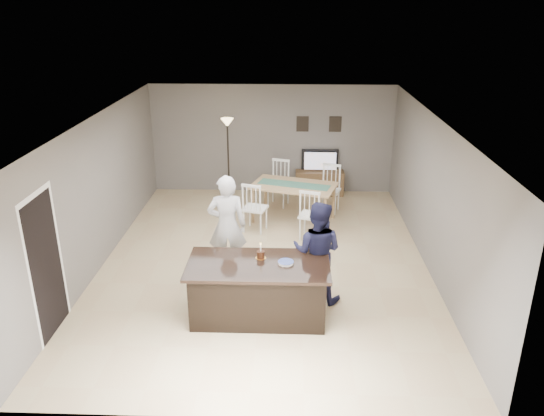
{
  "coord_description": "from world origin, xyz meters",
  "views": [
    {
      "loc": [
        0.46,
        -8.87,
        4.6
      ],
      "look_at": [
        0.15,
        -0.3,
        1.21
      ],
      "focal_mm": 35.0,
      "sensor_mm": 36.0,
      "label": 1
    }
  ],
  "objects_px": {
    "floor_lamp": "(228,137)",
    "television": "(320,160)",
    "woman": "(227,226)",
    "plate_stack": "(286,262)",
    "man": "(317,252)",
    "kitchen_island": "(259,290)",
    "tv_console": "(319,183)",
    "birthday_cake": "(261,254)",
    "dining_table": "(294,191)"
  },
  "relations": [
    {
      "from": "man",
      "to": "floor_lamp",
      "type": "distance_m",
      "value": 4.99
    },
    {
      "from": "man",
      "to": "plate_stack",
      "type": "height_order",
      "value": "man"
    },
    {
      "from": "man",
      "to": "kitchen_island",
      "type": "bearing_deg",
      "value": 48.07
    },
    {
      "from": "plate_stack",
      "to": "floor_lamp",
      "type": "relative_size",
      "value": 0.12
    },
    {
      "from": "television",
      "to": "man",
      "type": "height_order",
      "value": "man"
    },
    {
      "from": "kitchen_island",
      "to": "floor_lamp",
      "type": "bearing_deg",
      "value": 101.35
    },
    {
      "from": "tv_console",
      "to": "plate_stack",
      "type": "bearing_deg",
      "value": -98.07
    },
    {
      "from": "plate_stack",
      "to": "dining_table",
      "type": "distance_m",
      "value": 3.82
    },
    {
      "from": "kitchen_island",
      "to": "floor_lamp",
      "type": "distance_m",
      "value": 5.31
    },
    {
      "from": "birthday_cake",
      "to": "floor_lamp",
      "type": "height_order",
      "value": "floor_lamp"
    },
    {
      "from": "kitchen_island",
      "to": "floor_lamp",
      "type": "relative_size",
      "value": 1.07
    },
    {
      "from": "television",
      "to": "plate_stack",
      "type": "xyz_separation_m",
      "value": [
        -0.79,
        -5.62,
        0.06
      ]
    },
    {
      "from": "woman",
      "to": "floor_lamp",
      "type": "relative_size",
      "value": 0.92
    },
    {
      "from": "woman",
      "to": "dining_table",
      "type": "height_order",
      "value": "woman"
    },
    {
      "from": "television",
      "to": "floor_lamp",
      "type": "xyz_separation_m",
      "value": [
        -2.22,
        -0.54,
        0.7
      ]
    },
    {
      "from": "television",
      "to": "plate_stack",
      "type": "relative_size",
      "value": 3.83
    },
    {
      "from": "kitchen_island",
      "to": "birthday_cake",
      "type": "bearing_deg",
      "value": 82.13
    },
    {
      "from": "floor_lamp",
      "to": "dining_table",
      "type": "bearing_deg",
      "value": -38.88
    },
    {
      "from": "man",
      "to": "tv_console",
      "type": "bearing_deg",
      "value": -76.42
    },
    {
      "from": "tv_console",
      "to": "dining_table",
      "type": "bearing_deg",
      "value": -110.61
    },
    {
      "from": "kitchen_island",
      "to": "birthday_cake",
      "type": "distance_m",
      "value": 0.54
    },
    {
      "from": "plate_stack",
      "to": "dining_table",
      "type": "bearing_deg",
      "value": 88.0
    },
    {
      "from": "tv_console",
      "to": "television",
      "type": "bearing_deg",
      "value": 90.0
    },
    {
      "from": "man",
      "to": "birthday_cake",
      "type": "xyz_separation_m",
      "value": [
        -0.88,
        -0.36,
        0.12
      ]
    },
    {
      "from": "television",
      "to": "woman",
      "type": "height_order",
      "value": "woman"
    },
    {
      "from": "tv_console",
      "to": "woman",
      "type": "height_order",
      "value": "woman"
    },
    {
      "from": "floor_lamp",
      "to": "plate_stack",
      "type": "bearing_deg",
      "value": -74.22
    },
    {
      "from": "woman",
      "to": "floor_lamp",
      "type": "distance_m",
      "value": 3.82
    },
    {
      "from": "woman",
      "to": "birthday_cake",
      "type": "distance_m",
      "value": 1.33
    },
    {
      "from": "dining_table",
      "to": "plate_stack",
      "type": "bearing_deg",
      "value": -75.28
    },
    {
      "from": "woman",
      "to": "dining_table",
      "type": "distance_m",
      "value": 2.75
    },
    {
      "from": "television",
      "to": "dining_table",
      "type": "height_order",
      "value": "television"
    },
    {
      "from": "man",
      "to": "birthday_cake",
      "type": "bearing_deg",
      "value": 39.15
    },
    {
      "from": "man",
      "to": "dining_table",
      "type": "relative_size",
      "value": 0.7
    },
    {
      "from": "dining_table",
      "to": "floor_lamp",
      "type": "relative_size",
      "value": 1.2
    },
    {
      "from": "kitchen_island",
      "to": "floor_lamp",
      "type": "height_order",
      "value": "floor_lamp"
    },
    {
      "from": "television",
      "to": "birthday_cake",
      "type": "relative_size",
      "value": 3.63
    },
    {
      "from": "floor_lamp",
      "to": "television",
      "type": "bearing_deg",
      "value": 13.75
    },
    {
      "from": "man",
      "to": "dining_table",
      "type": "height_order",
      "value": "man"
    },
    {
      "from": "birthday_cake",
      "to": "floor_lamp",
      "type": "distance_m",
      "value": 5.05
    },
    {
      "from": "television",
      "to": "floor_lamp",
      "type": "bearing_deg",
      "value": 13.75
    },
    {
      "from": "television",
      "to": "floor_lamp",
      "type": "relative_size",
      "value": 0.45
    },
    {
      "from": "television",
      "to": "woman",
      "type": "relative_size",
      "value": 0.49
    },
    {
      "from": "plate_stack",
      "to": "woman",
      "type": "bearing_deg",
      "value": 127.9
    },
    {
      "from": "man",
      "to": "plate_stack",
      "type": "xyz_separation_m",
      "value": [
        -0.5,
        -0.53,
        0.07
      ]
    },
    {
      "from": "television",
      "to": "birthday_cake",
      "type": "distance_m",
      "value": 5.58
    },
    {
      "from": "tv_console",
      "to": "birthday_cake",
      "type": "height_order",
      "value": "birthday_cake"
    },
    {
      "from": "woman",
      "to": "plate_stack",
      "type": "xyz_separation_m",
      "value": [
        1.04,
        -1.33,
        -0.0
      ]
    },
    {
      "from": "dining_table",
      "to": "floor_lamp",
      "type": "xyz_separation_m",
      "value": [
        -1.57,
        1.27,
        0.87
      ]
    },
    {
      "from": "kitchen_island",
      "to": "birthday_cake",
      "type": "height_order",
      "value": "birthday_cake"
    }
  ]
}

